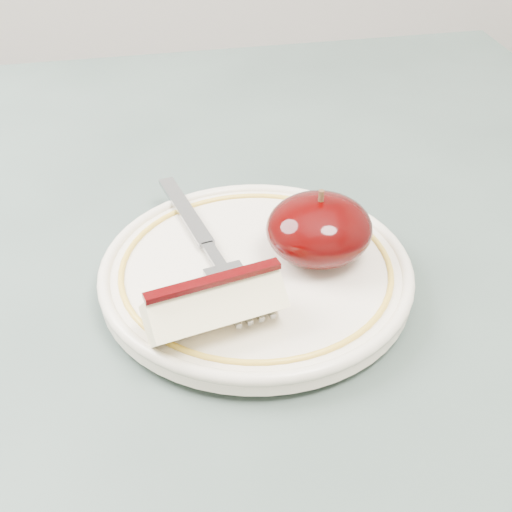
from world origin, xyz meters
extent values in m
cylinder|color=brown|center=(0.40, 0.40, 0.35)|extent=(0.05, 0.05, 0.71)
cube|color=#485951|center=(0.00, 0.00, 0.73)|extent=(0.90, 0.90, 0.04)
cylinder|color=beige|center=(0.05, -0.02, 0.75)|extent=(0.12, 0.12, 0.01)
cylinder|color=beige|center=(0.05, -0.02, 0.76)|extent=(0.22, 0.22, 0.01)
torus|color=beige|center=(0.05, -0.02, 0.77)|extent=(0.22, 0.22, 0.01)
torus|color=gold|center=(0.05, -0.02, 0.77)|extent=(0.19, 0.19, 0.00)
ellipsoid|color=black|center=(0.10, -0.01, 0.79)|extent=(0.07, 0.07, 0.05)
cylinder|color=#472D19|center=(0.10, -0.01, 0.82)|extent=(0.00, 0.00, 0.01)
cube|color=#FEEEBB|center=(0.02, -0.07, 0.79)|extent=(0.09, 0.06, 0.04)
cube|color=#340102|center=(0.02, -0.07, 0.81)|extent=(0.09, 0.03, 0.00)
cube|color=gray|center=(0.01, 0.06, 0.77)|extent=(0.03, 0.10, 0.00)
cube|color=gray|center=(0.02, 0.00, 0.77)|extent=(0.01, 0.03, 0.00)
cube|color=gray|center=(0.03, -0.03, 0.77)|extent=(0.03, 0.03, 0.00)
cube|color=gray|center=(0.05, -0.06, 0.77)|extent=(0.01, 0.04, 0.00)
cube|color=gray|center=(0.04, -0.06, 0.77)|extent=(0.01, 0.04, 0.00)
cube|color=gray|center=(0.03, -0.06, 0.77)|extent=(0.01, 0.04, 0.00)
cube|color=gray|center=(0.02, -0.06, 0.77)|extent=(0.01, 0.04, 0.00)
camera|label=1|loc=(-0.02, -0.40, 1.07)|focal=50.00mm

